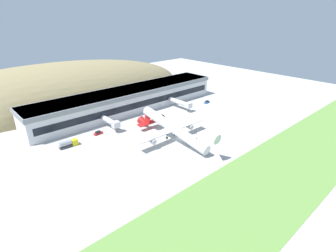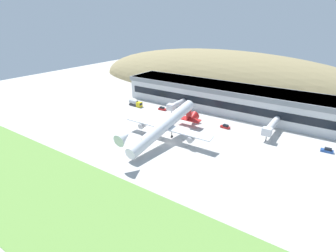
{
  "view_description": "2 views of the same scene",
  "coord_description": "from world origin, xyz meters",
  "px_view_note": "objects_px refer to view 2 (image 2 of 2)",
  "views": [
    {
      "loc": [
        -74.25,
        -74.88,
        52.26
      ],
      "look_at": [
        -4.06,
        2.81,
        6.82
      ],
      "focal_mm": 28.0,
      "sensor_mm": 36.0,
      "label": 1
    },
    {
      "loc": [
        48.22,
        -72.8,
        43.57
      ],
      "look_at": [
        -4.46,
        4.97,
        4.23
      ],
      "focal_mm": 28.0,
      "sensor_mm": 36.0,
      "label": 2
    }
  ],
  "objects_px": {
    "jetway_0": "(176,105)",
    "traffic_cone_0": "(181,132)",
    "service_car_1": "(225,127)",
    "service_car_2": "(162,109)",
    "terminal_building": "(234,98)",
    "jetway_1": "(271,126)",
    "service_car_0": "(327,150)",
    "cargo_airplane": "(165,126)",
    "traffic_cone_1": "(169,126)",
    "fuel_truck": "(135,103)"
  },
  "relations": [
    {
      "from": "jetway_1",
      "to": "traffic_cone_0",
      "type": "relative_size",
      "value": 29.8
    },
    {
      "from": "jetway_0",
      "to": "traffic_cone_0",
      "type": "height_order",
      "value": "jetway_0"
    },
    {
      "from": "cargo_airplane",
      "to": "service_car_0",
      "type": "distance_m",
      "value": 57.37
    },
    {
      "from": "cargo_airplane",
      "to": "service_car_1",
      "type": "distance_m",
      "value": 28.27
    },
    {
      "from": "terminal_building",
      "to": "service_car_1",
      "type": "relative_size",
      "value": 28.24
    },
    {
      "from": "jetway_0",
      "to": "jetway_1",
      "type": "distance_m",
      "value": 45.49
    },
    {
      "from": "cargo_airplane",
      "to": "traffic_cone_0",
      "type": "bearing_deg",
      "value": 83.91
    },
    {
      "from": "jetway_0",
      "to": "service_car_0",
      "type": "distance_m",
      "value": 65.85
    },
    {
      "from": "fuel_truck",
      "to": "service_car_1",
      "type": "bearing_deg",
      "value": -1.49
    },
    {
      "from": "service_car_0",
      "to": "service_car_2",
      "type": "bearing_deg",
      "value": 176.79
    },
    {
      "from": "service_car_1",
      "to": "traffic_cone_1",
      "type": "xyz_separation_m",
      "value": [
        -20.64,
        -11.94,
        -0.36
      ]
    },
    {
      "from": "service_car_1",
      "to": "service_car_2",
      "type": "distance_m",
      "value": 35.67
    },
    {
      "from": "service_car_1",
      "to": "traffic_cone_1",
      "type": "bearing_deg",
      "value": -149.96
    },
    {
      "from": "service_car_0",
      "to": "cargo_airplane",
      "type": "bearing_deg",
      "value": -155.42
    },
    {
      "from": "jetway_1",
      "to": "service_car_2",
      "type": "distance_m",
      "value": 53.13
    },
    {
      "from": "terminal_building",
      "to": "traffic_cone_1",
      "type": "bearing_deg",
      "value": -113.93
    },
    {
      "from": "jetway_1",
      "to": "service_car_0",
      "type": "relative_size",
      "value": 4.27
    },
    {
      "from": "terminal_building",
      "to": "service_car_0",
      "type": "bearing_deg",
      "value": -27.3
    },
    {
      "from": "jetway_0",
      "to": "traffic_cone_0",
      "type": "distance_m",
      "value": 24.52
    },
    {
      "from": "traffic_cone_1",
      "to": "terminal_building",
      "type": "bearing_deg",
      "value": 66.07
    },
    {
      "from": "service_car_1",
      "to": "traffic_cone_1",
      "type": "height_order",
      "value": "service_car_1"
    },
    {
      "from": "jetway_1",
      "to": "service_car_2",
      "type": "bearing_deg",
      "value": 178.84
    },
    {
      "from": "service_car_0",
      "to": "service_car_2",
      "type": "distance_m",
      "value": 73.26
    },
    {
      "from": "jetway_0",
      "to": "jetway_1",
      "type": "xyz_separation_m",
      "value": [
        45.45,
        -1.97,
        0.0
      ]
    },
    {
      "from": "jetway_1",
      "to": "fuel_truck",
      "type": "height_order",
      "value": "jetway_1"
    },
    {
      "from": "terminal_building",
      "to": "service_car_0",
      "type": "height_order",
      "value": "terminal_building"
    },
    {
      "from": "fuel_truck",
      "to": "traffic_cone_0",
      "type": "xyz_separation_m",
      "value": [
        37.59,
        -15.74,
        -1.23
      ]
    },
    {
      "from": "cargo_airplane",
      "to": "service_car_0",
      "type": "relative_size",
      "value": 11.96
    },
    {
      "from": "cargo_airplane",
      "to": "traffic_cone_1",
      "type": "bearing_deg",
      "value": 118.23
    },
    {
      "from": "cargo_airplane",
      "to": "traffic_cone_0",
      "type": "relative_size",
      "value": 83.46
    },
    {
      "from": "jetway_0",
      "to": "fuel_truck",
      "type": "distance_m",
      "value": 23.37
    },
    {
      "from": "fuel_truck",
      "to": "traffic_cone_0",
      "type": "distance_m",
      "value": 40.77
    },
    {
      "from": "fuel_truck",
      "to": "traffic_cone_1",
      "type": "height_order",
      "value": "fuel_truck"
    },
    {
      "from": "service_car_1",
      "to": "service_car_0",
      "type": "bearing_deg",
      "value": -0.12
    },
    {
      "from": "service_car_0",
      "to": "terminal_building",
      "type": "bearing_deg",
      "value": 152.7
    },
    {
      "from": "service_car_0",
      "to": "traffic_cone_0",
      "type": "height_order",
      "value": "service_car_0"
    },
    {
      "from": "terminal_building",
      "to": "jetway_1",
      "type": "bearing_deg",
      "value": -39.88
    },
    {
      "from": "terminal_building",
      "to": "cargo_airplane",
      "type": "height_order",
      "value": "terminal_building"
    },
    {
      "from": "traffic_cone_0",
      "to": "service_car_2",
      "type": "bearing_deg",
      "value": 140.3
    },
    {
      "from": "jetway_0",
      "to": "traffic_cone_0",
      "type": "relative_size",
      "value": 23.36
    },
    {
      "from": "terminal_building",
      "to": "service_car_2",
      "type": "relative_size",
      "value": 26.87
    },
    {
      "from": "service_car_1",
      "to": "cargo_airplane",
      "type": "bearing_deg",
      "value": -120.85
    },
    {
      "from": "terminal_building",
      "to": "jetway_0",
      "type": "xyz_separation_m",
      "value": [
        -22.38,
        -17.31,
        -3.03
      ]
    },
    {
      "from": "jetway_1",
      "to": "service_car_1",
      "type": "xyz_separation_m",
      "value": [
        -17.58,
        -2.94,
        -3.35
      ]
    },
    {
      "from": "terminal_building",
      "to": "cargo_airplane",
      "type": "distance_m",
      "value": 46.9
    },
    {
      "from": "service_car_0",
      "to": "traffic_cone_0",
      "type": "bearing_deg",
      "value": -164.28
    },
    {
      "from": "jetway_1",
      "to": "fuel_truck",
      "type": "distance_m",
      "value": 68.47
    },
    {
      "from": "traffic_cone_0",
      "to": "terminal_building",
      "type": "bearing_deg",
      "value": 78.05
    },
    {
      "from": "service_car_1",
      "to": "fuel_truck",
      "type": "bearing_deg",
      "value": 178.51
    },
    {
      "from": "cargo_airplane",
      "to": "service_car_2",
      "type": "height_order",
      "value": "cargo_airplane"
    }
  ]
}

